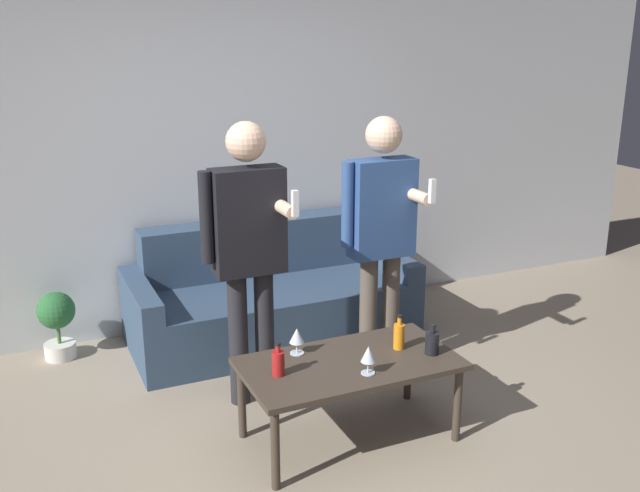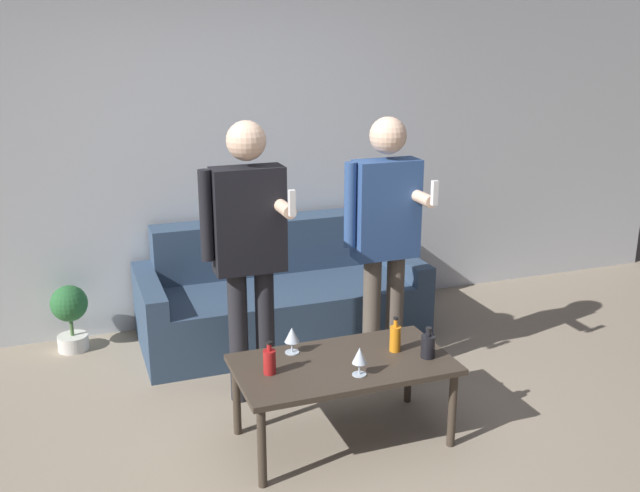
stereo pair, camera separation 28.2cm
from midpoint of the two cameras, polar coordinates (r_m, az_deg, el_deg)
ground_plane at (r=3.72m, az=2.08°, el=-17.81°), size 16.00×16.00×0.00m
wall_back at (r=5.20m, az=-6.91°, el=8.23°), size 8.00×0.06×2.70m
couch at (r=5.13m, az=-1.71°, el=-4.08°), size 1.97×0.88×0.80m
coffee_table at (r=3.79m, az=4.04°, el=-9.90°), size 1.13×0.61×0.46m
bottle_orange at (r=3.89m, az=8.13°, el=-7.30°), size 0.06×0.06×0.19m
bottle_green at (r=3.62m, az=-1.81°, el=-9.20°), size 0.07×0.07×0.17m
bottle_dark at (r=3.85m, az=10.75°, el=-7.86°), size 0.08×0.08×0.17m
wine_glass_near at (r=3.82m, az=-0.13°, el=-7.22°), size 0.08×0.08×0.15m
wine_glass_far at (r=3.60m, az=5.46°, el=-8.82°), size 0.08×0.08×0.15m
person_standing_left at (r=4.02m, az=-3.76°, el=0.43°), size 0.48×0.42×1.66m
person_standing_right at (r=4.32m, az=7.09°, el=1.41°), size 0.47×0.42×1.64m
potted_plant at (r=5.12m, az=-17.89°, el=-5.10°), size 0.25×0.25×0.47m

